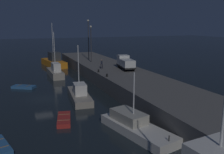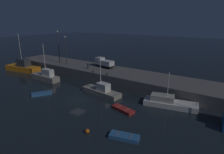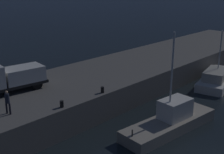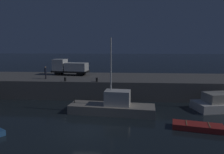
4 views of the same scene
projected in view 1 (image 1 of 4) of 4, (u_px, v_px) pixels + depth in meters
ground_plane at (43, 99)px, 35.66m from camera, size 320.00×320.00×0.00m
pier_quay at (131, 82)px, 40.63m from camera, size 71.40×9.30×2.42m
fishing_trawler_red at (135, 126)px, 24.58m from camera, size 9.33×4.71×6.11m
fishing_boat_blue at (55, 72)px, 50.83m from camera, size 8.46×2.37×9.12m
fishing_boat_white at (80, 94)px, 35.42m from camera, size 9.04×3.32×7.79m
fishing_boat_orange at (54, 62)px, 63.37m from camera, size 11.51×5.08×10.92m
rowboat_white_mid at (64, 119)px, 27.48m from camera, size 4.26×2.25×0.52m
dinghy_red_small at (24, 87)px, 41.79m from camera, size 3.43×4.10×0.46m
lamp_post_west at (88, 37)px, 56.90m from camera, size 0.44×0.44×9.20m
lamp_post_east at (91, 41)px, 53.63m from camera, size 0.44×0.44×7.89m
utility_truck at (126, 63)px, 45.60m from camera, size 5.88×2.70×2.46m
dockworker at (102, 63)px, 46.32m from camera, size 0.38×0.44×1.71m
bollard_west at (107, 75)px, 39.11m from camera, size 0.28×0.28×0.50m
bollard_central at (99, 71)px, 42.87m from camera, size 0.28×0.28×0.50m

